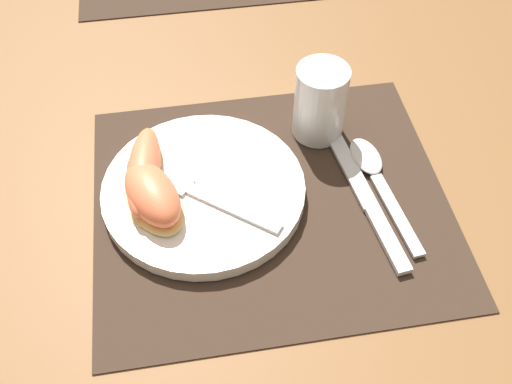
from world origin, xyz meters
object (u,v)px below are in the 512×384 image
juice_glass (320,106)px  spoon (374,171)px  knife (366,198)px  citrus_wedge_0 (144,172)px  citrus_wedge_1 (146,186)px  plate (204,190)px  fork (195,191)px  citrus_wedge_2 (153,199)px

juice_glass → spoon: (0.05, -0.08, -0.04)m
juice_glass → knife: juice_glass is taller
knife → citrus_wedge_0: 0.25m
knife → citrus_wedge_1: 0.25m
plate → citrus_wedge_0: citrus_wedge_0 is taller
fork → citrus_wedge_2: 0.05m
knife → spoon: bearing=61.8°
juice_glass → citrus_wedge_2: size_ratio=0.86×
plate → fork: size_ratio=1.45×
juice_glass → citrus_wedge_1: (-0.21, -0.08, -0.01)m
juice_glass → citrus_wedge_1: juice_glass is taller
spoon → citrus_wedge_0: bearing=176.3°
plate → fork: (-0.01, -0.01, 0.01)m
knife → citrus_wedge_1: size_ratio=2.08×
spoon → citrus_wedge_0: size_ratio=1.29×
juice_glass → knife: bearing=-75.5°
plate → citrus_wedge_1: citrus_wedge_1 is taller
citrus_wedge_1 → citrus_wedge_2: (0.01, -0.02, 0.00)m
fork → citrus_wedge_1: citrus_wedge_1 is taller
knife → citrus_wedge_2: (-0.24, 0.01, 0.03)m
fork → citrus_wedge_1: 0.05m
fork → citrus_wedge_0: 0.06m
fork → citrus_wedge_2: citrus_wedge_2 is taller
citrus_wedge_0 → spoon: bearing=-3.7°
knife → citrus_wedge_2: citrus_wedge_2 is taller
citrus_wedge_0 → citrus_wedge_1: citrus_wedge_0 is taller
knife → plate: bearing=168.7°
spoon → knife: bearing=-118.2°
spoon → citrus_wedge_1: citrus_wedge_1 is taller
citrus_wedge_0 → knife: bearing=-12.3°
plate → spoon: bearing=0.0°
knife → citrus_wedge_1: bearing=172.2°
citrus_wedge_2 → citrus_wedge_0: bearing=100.5°
juice_glass → knife: (0.03, -0.12, -0.04)m
knife → spoon: size_ratio=1.24×
citrus_wedge_2 → juice_glass: bearing=26.8°
spoon → citrus_wedge_2: 0.26m
knife → fork: 0.20m
juice_glass → spoon: 0.10m
citrus_wedge_1 → fork: bearing=-5.9°
plate → citrus_wedge_2: bearing=-156.8°
citrus_wedge_1 → citrus_wedge_2: bearing=-72.4°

